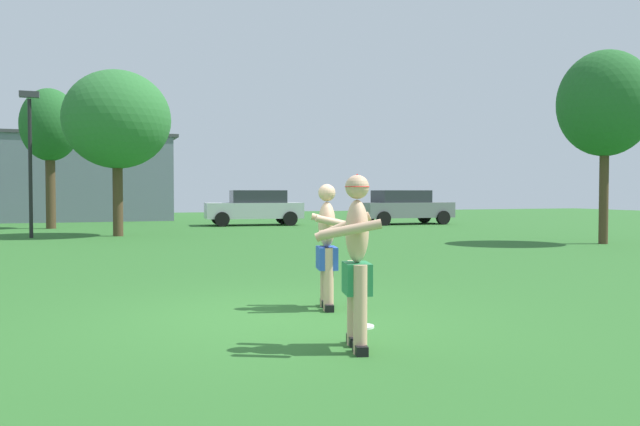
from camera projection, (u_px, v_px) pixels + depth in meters
name	position (u px, v px, depth m)	size (l,w,h in m)	color
ground_plane	(275.00, 317.00, 7.68)	(80.00, 80.00, 0.00)	#2D6628
player_with_cap	(356.00, 254.00, 6.08)	(0.65, 0.77, 1.68)	black
player_in_blue	(327.00, 243.00, 8.22)	(0.67, 0.73, 1.61)	black
frisbee	(362.00, 326.00, 7.09)	(0.27, 0.27, 0.03)	white
car_silver_mid_lot	(255.00, 207.00, 28.91)	(4.45, 2.36, 1.58)	silver
car_gray_far_end	(404.00, 207.00, 29.84)	(4.33, 2.08, 1.58)	slate
lamp_post	(30.00, 146.00, 20.86)	(0.60, 0.24, 4.78)	black
outbuilding_behind_lot	(36.00, 177.00, 32.78)	(13.93, 4.18, 4.51)	slate
tree_left_field	(50.00, 127.00, 26.13)	(2.34, 2.34, 5.74)	#4C3823
tree_right_field	(117.00, 120.00, 21.67)	(3.59, 3.59, 5.63)	#4C3823
tree_behind_players	(605.00, 104.00, 18.42)	(2.69, 2.69, 5.58)	#4C3823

